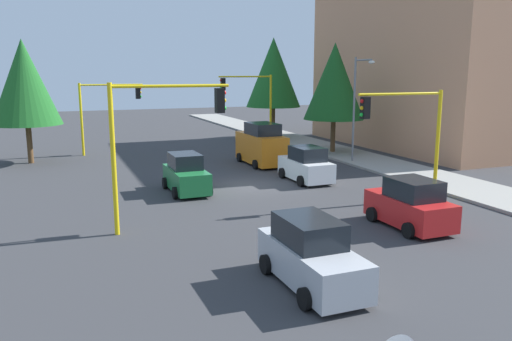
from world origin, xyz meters
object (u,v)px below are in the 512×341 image
traffic_signal_near_left (406,124)px  tree_opposite_side (24,82)px  traffic_signal_far_right (107,104)px  street_lamp_curbside (358,98)px  car_red (410,205)px  car_white (306,165)px  car_silver (311,255)px  traffic_signal_far_left (251,96)px  delivery_van_orange (261,145)px  car_green (186,175)px  tree_roadside_mid (334,81)px  traffic_signal_near_right (161,127)px  tree_roadside_far (273,73)px

traffic_signal_near_left → tree_opposite_side: (-18.00, -16.63, 1.66)m
traffic_signal_near_left → traffic_signal_far_right: bearing=-150.6°
traffic_signal_far_right → tree_opposite_side: bearing=-69.6°
street_lamp_curbside → car_red: street_lamp_curbside is taller
traffic_signal_far_right → car_white: size_ratio=1.37×
traffic_signal_near_left → car_silver: bearing=-51.1°
traffic_signal_far_left → car_red: (23.37, -2.35, -3.22)m
delivery_van_orange → traffic_signal_far_right: bearing=-132.9°
traffic_signal_far_right → delivery_van_orange: traffic_signal_far_right is taller
car_white → traffic_signal_near_left: bearing=19.3°
traffic_signal_far_left → car_red: size_ratio=1.55×
traffic_signal_far_left → car_green: 17.13m
traffic_signal_far_left → tree_roadside_mid: size_ratio=0.71×
traffic_signal_far_left → traffic_signal_near_right: 23.03m
traffic_signal_far_right → traffic_signal_near_right: (20.00, -0.07, 0.27)m
car_red → car_silver: (3.51, -6.27, 0.00)m
tree_roadside_far → delivery_van_orange: tree_roadside_far is taller
traffic_signal_far_right → car_green: size_ratio=1.37×
tree_roadside_far → car_green: (18.17, -12.84, -5.10)m
car_red → car_white: bearing=178.8°
traffic_signal_far_right → car_silver: (26.88, 2.74, -2.85)m
traffic_signal_far_left → traffic_signal_near_right: traffic_signal_far_left is taller
tree_roadside_mid → car_silver: (20.88, -12.89, -4.47)m
street_lamp_curbside → car_white: bearing=-56.7°
traffic_signal_near_left → traffic_signal_near_right: size_ratio=0.92×
tree_roadside_far → car_red: (27.37, -6.13, -5.10)m
street_lamp_curbside → delivery_van_orange: 7.02m
traffic_signal_far_left → tree_opposite_side: (2.00, -16.72, 1.26)m
traffic_signal_far_right → car_green: (14.17, 2.29, -2.86)m
traffic_signal_near_left → car_green: traffic_signal_near_left is taller
tree_roadside_far → delivery_van_orange: bearing=-27.0°
traffic_signal_near_left → tree_opposite_side: bearing=-137.3°
traffic_signal_far_left → traffic_signal_near_right: (20.00, -11.42, -0.09)m
car_green → car_white: bearing=90.6°
traffic_signal_far_left → tree_roadside_mid: bearing=35.5°
traffic_signal_near_left → traffic_signal_far_right: 22.95m
tree_opposite_side → car_green: size_ratio=2.13×
traffic_signal_far_right → car_white: bearing=33.1°
traffic_signal_far_right → traffic_signal_near_right: 20.00m
tree_roadside_mid → tree_opposite_side: (-4.00, -21.00, 0.02)m
delivery_van_orange → car_red: 15.12m
traffic_signal_near_right → tree_opposite_side: bearing=-163.6°
car_green → car_red: (9.20, 6.72, 0.00)m
car_green → car_red: 11.39m
tree_roadside_mid → tree_opposite_side: 21.38m
car_green → car_silver: size_ratio=0.92×
traffic_signal_far_left → tree_roadside_far: size_ratio=0.64×
traffic_signal_near_left → tree_roadside_mid: tree_roadside_mid is taller
traffic_signal_far_right → car_red: bearing=21.1°
traffic_signal_far_left → traffic_signal_near_right: size_ratio=1.03×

